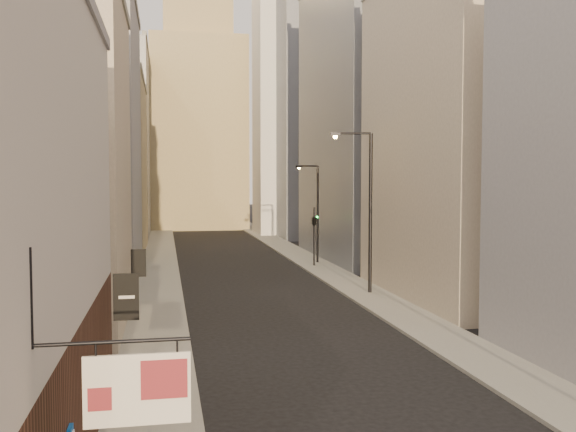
% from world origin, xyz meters
% --- Properties ---
extents(sidewalk_left, '(3.00, 140.00, 0.15)m').
position_xyz_m(sidewalk_left, '(-6.50, 55.00, 0.07)').
color(sidewalk_left, gray).
rests_on(sidewalk_left, ground).
extents(sidewalk_right, '(3.00, 140.00, 0.15)m').
position_xyz_m(sidewalk_right, '(6.50, 55.00, 0.07)').
color(sidewalk_right, gray).
rests_on(sidewalk_right, ground).
extents(left_bldg_beige, '(8.00, 12.00, 16.00)m').
position_xyz_m(left_bldg_beige, '(-12.00, 26.00, 8.00)').
color(left_bldg_beige, tan).
rests_on(left_bldg_beige, ground).
extents(left_bldg_grey, '(8.00, 16.00, 20.00)m').
position_xyz_m(left_bldg_grey, '(-12.00, 42.00, 10.00)').
color(left_bldg_grey, gray).
rests_on(left_bldg_grey, ground).
extents(left_bldg_tan, '(8.00, 18.00, 17.00)m').
position_xyz_m(left_bldg_tan, '(-12.00, 60.00, 8.50)').
color(left_bldg_tan, tan).
rests_on(left_bldg_tan, ground).
extents(left_bldg_wingrid, '(8.00, 20.00, 24.00)m').
position_xyz_m(left_bldg_wingrid, '(-12.00, 80.00, 12.00)').
color(left_bldg_wingrid, gray).
rests_on(left_bldg_wingrid, ground).
extents(right_bldg_beige, '(8.00, 16.00, 20.00)m').
position_xyz_m(right_bldg_beige, '(12.00, 30.00, 10.00)').
color(right_bldg_beige, tan).
rests_on(right_bldg_beige, ground).
extents(right_bldg_wingrid, '(8.00, 20.00, 26.00)m').
position_xyz_m(right_bldg_wingrid, '(12.00, 50.00, 13.00)').
color(right_bldg_wingrid, gray).
rests_on(right_bldg_wingrid, ground).
extents(highrise, '(21.00, 23.00, 51.20)m').
position_xyz_m(highrise, '(18.00, 78.00, 25.66)').
color(highrise, gray).
rests_on(highrise, ground).
extents(clock_tower, '(14.00, 14.00, 44.90)m').
position_xyz_m(clock_tower, '(-1.00, 92.00, 17.63)').
color(clock_tower, tan).
rests_on(clock_tower, ground).
extents(white_tower, '(8.00, 8.00, 41.50)m').
position_xyz_m(white_tower, '(10.00, 78.00, 18.61)').
color(white_tower, silver).
rests_on(white_tower, ground).
extents(streetlamp_mid, '(2.70, 0.50, 10.29)m').
position_xyz_m(streetlamp_mid, '(6.46, 31.97, 5.88)').
color(streetlamp_mid, black).
rests_on(streetlamp_mid, ground).
extents(streetlamp_far, '(2.16, 0.87, 8.53)m').
position_xyz_m(streetlamp_far, '(6.73, 46.98, 4.87)').
color(streetlamp_far, black).
rests_on(streetlamp_far, ground).
extents(traffic_light_right, '(0.81, 0.81, 5.00)m').
position_xyz_m(traffic_light_right, '(6.17, 45.05, 3.89)').
color(traffic_light_right, black).
rests_on(traffic_light_right, ground).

